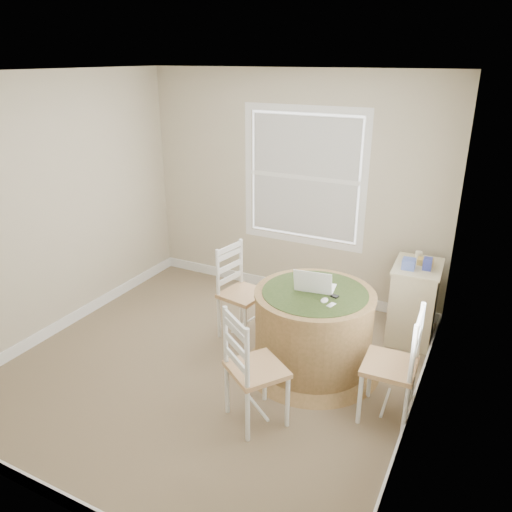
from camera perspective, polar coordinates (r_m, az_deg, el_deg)
The scene contains 14 objects.
room at distance 4.29m, azimuth -2.40°, elevation 2.65°, with size 3.64×3.64×2.64m.
round_table at distance 4.61m, azimuth 6.57°, elevation -8.06°, with size 1.26×1.26×0.78m.
chair_left at distance 5.06m, azimuth -1.47°, elevation -4.33°, with size 0.42×0.40×0.95m, color white, non-canonical shape.
chair_near at distance 3.93m, azimuth 0.08°, elevation -12.75°, with size 0.42×0.40×0.95m, color white, non-canonical shape.
chair_right at distance 4.11m, azimuth 15.04°, elevation -11.94°, with size 0.42×0.40×0.95m, color white, non-canonical shape.
laptop at distance 4.48m, azimuth 6.76°, elevation -3.45°, with size 0.37×0.34×0.24m.
mouse at distance 4.29m, azimuth 7.82°, elevation -5.04°, with size 0.06×0.10×0.03m, color white.
phone at distance 4.23m, azimuth 8.58°, elevation -5.61°, with size 0.04×0.09×0.02m, color #B7BABF.
keys at distance 4.37m, azimuth 8.98°, elevation -4.63°, with size 0.06×0.05×0.03m, color black.
corner_chest at distance 5.29m, azimuth 17.54°, elevation -5.04°, with size 0.48×0.63×0.81m.
tissue_box at distance 5.00m, azimuth 17.00°, elevation -0.88°, with size 0.12×0.12×0.10m, color #566BC4.
box_yellow at distance 5.16m, azimuth 18.82°, elevation -0.63°, with size 0.15×0.10×0.06m, color gold.
box_blue at distance 5.03m, azimuth 19.05°, elevation -0.88°, with size 0.08×0.08×0.12m, color #323C97.
cup_cream at distance 5.25m, azimuth 18.09°, elevation 0.03°, with size 0.07×0.07×0.09m, color beige.
Camera 1 is at (2.16, -3.36, 2.71)m, focal length 35.00 mm.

